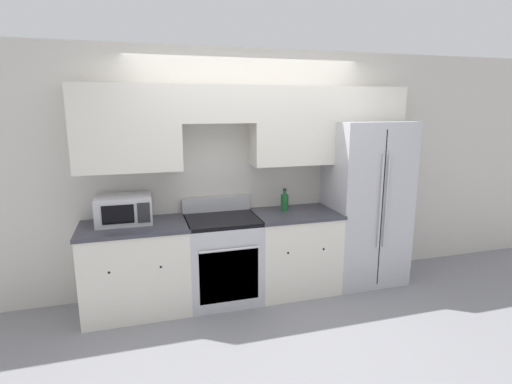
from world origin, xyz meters
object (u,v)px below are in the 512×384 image
oven_range (223,258)px  bottle (285,202)px  microwave (124,209)px  refrigerator (363,202)px

oven_range → bottle: 0.91m
microwave → refrigerator: bearing=-0.9°
bottle → refrigerator: bearing=-3.4°
refrigerator → bottle: bearing=176.6°
bottle → oven_range: bearing=-170.9°
refrigerator → bottle: size_ratio=7.62×
oven_range → microwave: bearing=173.9°
oven_range → refrigerator: refrigerator is taller
microwave → bottle: bearing=0.5°
oven_range → bottle: (0.73, 0.12, 0.53)m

